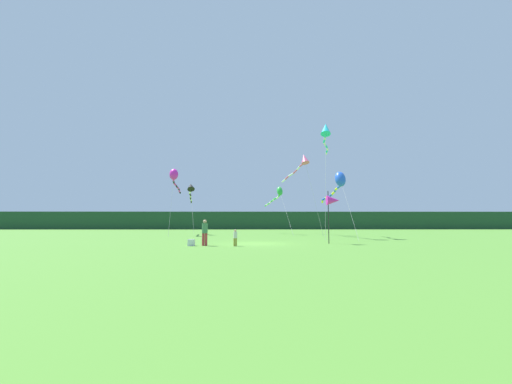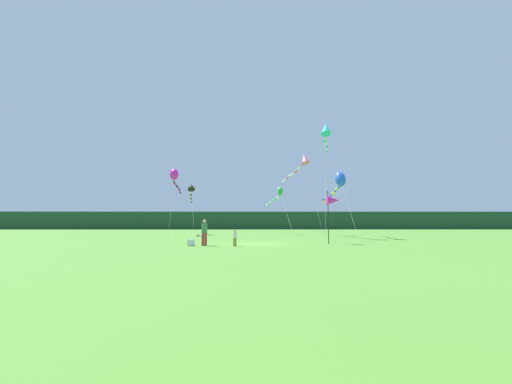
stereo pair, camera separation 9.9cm
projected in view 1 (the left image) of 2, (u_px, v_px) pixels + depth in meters
name	position (u px, v px, depth m)	size (l,w,h in m)	color
ground_plane	(257.00, 244.00, 23.62)	(120.00, 120.00, 0.00)	#4C842D
distant_treeline	(254.00, 220.00, 68.60)	(108.00, 3.35, 3.57)	#1E4228
person_adult	(205.00, 231.00, 21.57)	(0.37, 0.37, 1.68)	#B23338
person_child	(235.00, 237.00, 21.07)	(0.23, 0.23, 1.07)	olive
cooler_box	(191.00, 243.00, 21.37)	(0.43, 0.36, 0.42)	silver
banner_flag_pole	(333.00, 201.00, 23.76)	(0.90, 0.70, 3.74)	black
kite_blue	(339.00, 182.00, 31.24)	(1.20, 10.20, 6.35)	#B2B2B2
kite_black	(191.00, 189.00, 41.41)	(2.43, 10.74, 6.48)	#B2B2B2
kite_magenta	(174.00, 176.00, 38.23)	(1.11, 8.53, 7.71)	#B2B2B2
kite_green	(277.00, 194.00, 41.59)	(2.73, 10.53, 5.97)	#B2B2B2
kite_cyan	(326.00, 131.00, 34.04)	(2.55, 9.86, 11.75)	#B2B2B2
kite_rainbow	(302.00, 162.00, 40.37)	(3.66, 9.45, 9.80)	#B2B2B2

